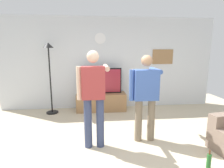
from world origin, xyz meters
The scene contains 10 objects.
ground_plane centered at (0.00, 0.00, 0.00)m, with size 8.40×8.40×0.00m, color beige.
back_wall centered at (0.00, 2.95, 1.35)m, with size 6.40×0.10×2.70m, color silver.
tv_stand centered at (-0.25, 2.60, 0.25)m, with size 1.42×0.51×0.51m.
television centered at (-0.25, 2.65, 0.87)m, with size 1.18×0.07×0.73m.
wall_clock centered at (-0.25, 2.89, 2.08)m, with size 0.31×0.31×0.03m, color white.
framed_picture centered at (1.66, 2.90, 1.54)m, with size 0.64×0.04×0.44m, color #997047.
floor_lamp centered at (-1.64, 2.51, 1.39)m, with size 0.32×0.32×1.95m.
person_standing_nearer_lamp centered at (-0.46, 0.58, 1.00)m, with size 0.58×0.78×1.75m.
person_standing_nearer_couch centered at (0.52, 0.73, 0.95)m, with size 0.64×0.78×1.67m.
beverage_bottle centered at (1.24, -0.25, 0.12)m, with size 0.07×0.07×0.30m.
Camera 1 is at (-0.46, -2.57, 1.77)m, focal length 29.34 mm.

